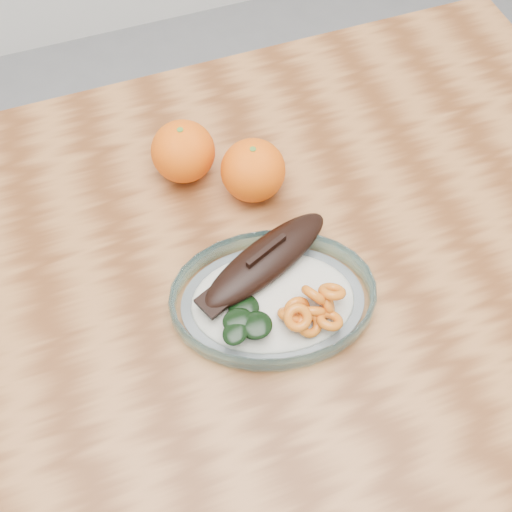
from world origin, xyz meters
The scene contains 5 objects.
ground centered at (0.00, 0.00, 0.00)m, with size 3.00×3.00×0.00m, color slate.
dining_table centered at (0.00, 0.00, 0.65)m, with size 1.20×0.80×0.75m.
plated_meal centered at (0.05, -0.04, 0.77)m, with size 0.53×0.53×0.08m.
orange_left centered at (0.01, 0.20, 0.79)m, with size 0.09×0.09×0.09m, color #FF4F05.
orange_right centered at (0.08, 0.13, 0.79)m, with size 0.08×0.08×0.08m, color #FF4F05.
Camera 1 is at (-0.09, -0.37, 1.44)m, focal length 45.00 mm.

